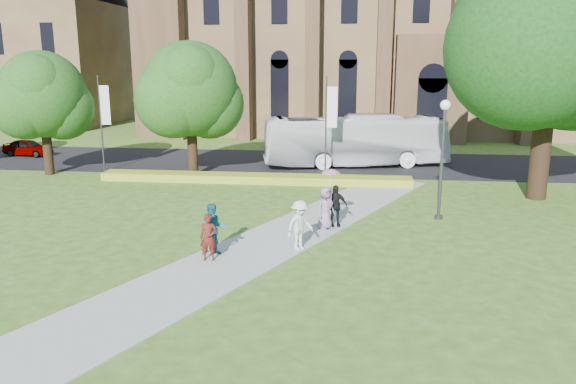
# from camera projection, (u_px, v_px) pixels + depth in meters

# --- Properties ---
(ground) EXTENTS (160.00, 160.00, 0.00)m
(ground) POSITION_uv_depth(u_px,v_px,m) (245.00, 262.00, 19.52)
(ground) COLOR #3C5B1B
(ground) RESTS_ON ground
(road) EXTENTS (160.00, 10.00, 0.02)m
(road) POSITION_uv_depth(u_px,v_px,m) (300.00, 162.00, 38.87)
(road) COLOR black
(road) RESTS_ON ground
(footpath) EXTENTS (15.58, 28.54, 0.04)m
(footpath) POSITION_uv_depth(u_px,v_px,m) (250.00, 252.00, 20.49)
(footpath) COLOR #B2B2A8
(footpath) RESTS_ON ground
(flower_hedge) EXTENTS (18.00, 1.40, 0.45)m
(flower_hedge) POSITION_uv_depth(u_px,v_px,m) (254.00, 178.00, 32.47)
(flower_hedge) COLOR yellow
(flower_hedge) RESTS_ON ground
(building_west) EXTENTS (22.00, 14.00, 18.30)m
(building_west) POSITION_uv_depth(u_px,v_px,m) (14.00, 39.00, 61.94)
(building_west) COLOR olive
(building_west) RESTS_ON ground
(streetlamp) EXTENTS (0.44, 0.44, 5.24)m
(streetlamp) POSITION_uv_depth(u_px,v_px,m) (443.00, 145.00, 24.21)
(streetlamp) COLOR #38383D
(streetlamp) RESTS_ON ground
(large_tree) EXTENTS (9.60, 9.60, 13.20)m
(large_tree) POSITION_uv_depth(u_px,v_px,m) (553.00, 28.00, 26.78)
(large_tree) COLOR #332114
(large_tree) RESTS_ON ground
(street_tree_0) EXTENTS (5.20, 5.20, 7.50)m
(street_tree_0) POSITION_uv_depth(u_px,v_px,m) (42.00, 95.00, 33.67)
(street_tree_0) COLOR #332114
(street_tree_0) RESTS_ON ground
(street_tree_1) EXTENTS (5.60, 5.60, 8.05)m
(street_tree_1) POSITION_uv_depth(u_px,v_px,m) (190.00, 89.00, 33.05)
(street_tree_1) COLOR #332114
(street_tree_1) RESTS_ON ground
(banner_pole_0) EXTENTS (0.70, 0.10, 6.00)m
(banner_pole_0) POSITION_uv_depth(u_px,v_px,m) (328.00, 121.00, 33.22)
(banner_pole_0) COLOR #38383D
(banner_pole_0) RESTS_ON ground
(banner_pole_1) EXTENTS (0.70, 0.10, 6.00)m
(banner_pole_1) POSITION_uv_depth(u_px,v_px,m) (102.00, 118.00, 34.81)
(banner_pole_1) COLOR #38383D
(banner_pole_1) RESTS_ON ground
(tour_coach) EXTENTS (12.49, 5.53, 3.39)m
(tour_coach) POSITION_uv_depth(u_px,v_px,m) (355.00, 141.00, 37.16)
(tour_coach) COLOR white
(tour_coach) RESTS_ON road
(car_0) EXTENTS (3.76, 1.86, 1.23)m
(car_0) POSITION_uv_depth(u_px,v_px,m) (28.00, 147.00, 41.41)
(car_0) COLOR gray
(car_0) RESTS_ON road
(pedestrian_0) EXTENTS (0.64, 0.46, 1.65)m
(pedestrian_0) POSITION_uv_depth(u_px,v_px,m) (209.00, 237.00, 19.46)
(pedestrian_0) COLOR #541913
(pedestrian_0) RESTS_ON footpath
(pedestrian_1) EXTENTS (1.09, 0.97, 1.87)m
(pedestrian_1) POSITION_uv_depth(u_px,v_px,m) (213.00, 229.00, 20.02)
(pedestrian_1) COLOR #18687A
(pedestrian_1) RESTS_ON footpath
(pedestrian_2) EXTENTS (1.32, 1.34, 1.85)m
(pedestrian_2) POSITION_uv_depth(u_px,v_px,m) (300.00, 225.00, 20.58)
(pedestrian_2) COLOR silver
(pedestrian_2) RESTS_ON footpath
(pedestrian_3) EXTENTS (1.11, 0.66, 1.77)m
(pedestrian_3) POSITION_uv_depth(u_px,v_px,m) (335.00, 206.00, 23.51)
(pedestrian_3) COLOR black
(pedestrian_3) RESTS_ON footpath
(pedestrian_4) EXTENTS (1.01, 1.02, 1.78)m
(pedestrian_4) POSITION_uv_depth(u_px,v_px,m) (326.00, 208.00, 23.12)
(pedestrian_4) COLOR gray
(pedestrian_4) RESTS_ON footpath
(parasol) EXTENTS (0.94, 0.94, 0.64)m
(parasol) POSITION_uv_depth(u_px,v_px,m) (331.00, 179.00, 22.92)
(parasol) COLOR #D898B7
(parasol) RESTS_ON pedestrian_4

